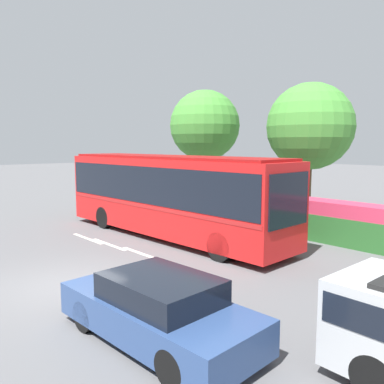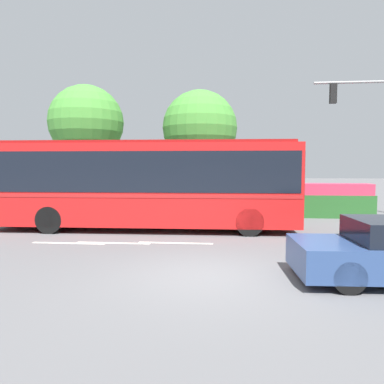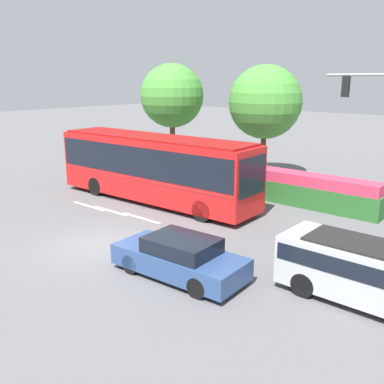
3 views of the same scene
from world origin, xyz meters
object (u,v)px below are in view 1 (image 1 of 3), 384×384
sedan_foreground (158,310)px  street_tree_centre (310,127)px  street_tree_left (205,126)px  city_bus (169,191)px

sedan_foreground → street_tree_centre: (-5.39, 14.04, 4.15)m
street_tree_centre → sedan_foreground: bearing=-69.0°
street_tree_left → street_tree_centre: (6.63, 1.25, -0.25)m
sedan_foreground → street_tree_left: bearing=-49.6°
city_bus → sedan_foreground: bearing=-41.7°
street_tree_left → street_tree_centre: 6.75m
sedan_foreground → street_tree_left: (-12.02, 12.79, 4.40)m
city_bus → street_tree_centre: size_ratio=1.65×
city_bus → sedan_foreground: (6.85, -5.77, -1.29)m
city_bus → street_tree_left: bearing=124.7°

